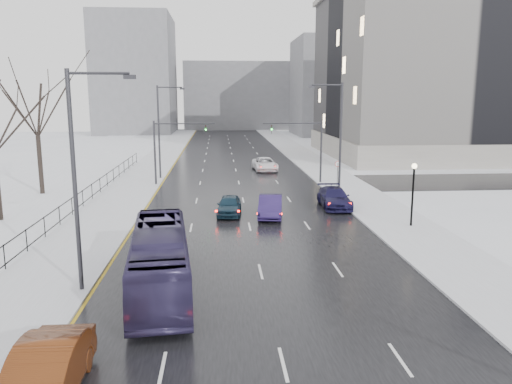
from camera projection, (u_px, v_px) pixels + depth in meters
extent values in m
cube|color=black|center=(235.00, 168.00, 62.68)|extent=(16.00, 150.00, 0.04)
cube|color=black|center=(239.00, 184.00, 50.93)|extent=(130.00, 10.00, 0.04)
cube|color=silver|center=(151.00, 168.00, 61.89)|extent=(5.00, 150.00, 0.16)
cube|color=silver|center=(318.00, 167.00, 63.44)|extent=(5.00, 150.00, 0.16)
cube|color=white|center=(72.00, 169.00, 61.20)|extent=(14.00, 150.00, 0.12)
cube|color=black|center=(49.00, 214.00, 32.08)|extent=(0.04, 70.00, 0.05)
cube|color=black|center=(50.00, 229.00, 32.27)|extent=(0.04, 70.00, 0.05)
cylinder|color=black|center=(50.00, 223.00, 32.19)|extent=(0.06, 0.06, 1.30)
cylinder|color=#2D2D33|center=(340.00, 142.00, 42.78)|extent=(0.20, 0.20, 10.00)
cylinder|color=#2D2D33|center=(327.00, 85.00, 41.78)|extent=(2.60, 0.12, 0.12)
cube|color=#2D2D33|center=(312.00, 87.00, 41.71)|extent=(0.50, 0.25, 0.18)
cylinder|color=#2D2D33|center=(75.00, 185.00, 21.95)|extent=(0.20, 0.20, 10.00)
cylinder|color=#2D2D33|center=(98.00, 73.00, 21.14)|extent=(2.60, 0.12, 0.12)
cube|color=#2D2D33|center=(130.00, 77.00, 21.27)|extent=(0.50, 0.25, 0.18)
cylinder|color=#2D2D33|center=(159.00, 133.00, 53.29)|extent=(0.20, 0.20, 10.00)
cylinder|color=#2D2D33|center=(170.00, 87.00, 52.48)|extent=(2.60, 0.12, 0.12)
cube|color=#2D2D33|center=(182.00, 89.00, 52.61)|extent=(0.50, 0.25, 0.18)
cylinder|color=black|center=(413.00, 197.00, 33.71)|extent=(0.14, 0.14, 4.00)
sphere|color=#FFE5B2|center=(414.00, 166.00, 33.31)|extent=(0.36, 0.36, 0.36)
cylinder|color=#2D2D33|center=(321.00, 152.00, 50.94)|extent=(0.20, 0.20, 6.50)
cylinder|color=#2D2D33|center=(292.00, 123.00, 50.16)|extent=(6.00, 0.12, 0.12)
imported|color=#2D2D33|center=(272.00, 129.00, 50.12)|extent=(0.15, 0.18, 0.90)
sphere|color=#19FF33|center=(272.00, 129.00, 49.97)|extent=(0.16, 0.16, 0.16)
cylinder|color=#2D2D33|center=(155.00, 154.00, 49.70)|extent=(0.20, 0.20, 6.50)
cylinder|color=#2D2D33|center=(184.00, 124.00, 49.37)|extent=(6.00, 0.12, 0.12)
imported|color=#2D2D33|center=(206.00, 130.00, 49.63)|extent=(0.15, 0.18, 0.90)
sphere|color=#19FF33|center=(206.00, 130.00, 49.49)|extent=(0.16, 0.16, 0.16)
cylinder|color=#2D2D33|center=(337.00, 176.00, 47.43)|extent=(0.06, 0.06, 2.50)
cylinder|color=white|center=(338.00, 164.00, 47.21)|extent=(0.60, 0.03, 0.60)
torus|color=#B20C0C|center=(338.00, 164.00, 47.21)|extent=(0.58, 0.06, 0.58)
cube|color=gray|center=(465.00, 75.00, 74.76)|extent=(40.00, 30.00, 24.00)
cube|color=gray|center=(460.00, 145.00, 76.74)|extent=(40.60, 30.60, 3.00)
cube|color=slate|center=(346.00, 87.00, 116.55)|extent=(24.00, 20.00, 22.00)
cube|color=slate|center=(136.00, 75.00, 122.09)|extent=(18.00, 22.00, 28.00)
cube|color=slate|center=(239.00, 96.00, 139.64)|extent=(30.00, 18.00, 18.00)
imported|color=#5D290F|center=(45.00, 374.00, 14.50)|extent=(1.80, 5.13, 1.69)
imported|color=#2F284E|center=(160.00, 260.00, 22.76)|extent=(3.50, 10.68, 2.92)
imported|color=#142B3C|center=(229.00, 205.00, 37.59)|extent=(2.08, 4.43, 1.46)
imported|color=#2A1C55|center=(270.00, 206.00, 36.95)|extent=(2.31, 5.01, 1.59)
imported|color=white|center=(265.00, 164.00, 60.18)|extent=(3.00, 5.82, 1.57)
imported|color=#16133A|center=(334.00, 198.00, 40.15)|extent=(2.36, 5.47, 1.57)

